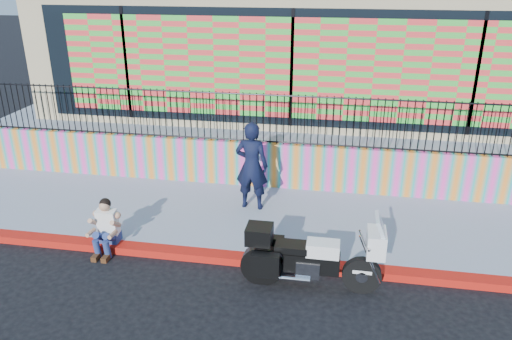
# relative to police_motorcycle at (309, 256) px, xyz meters

# --- Properties ---
(ground) EXTENTS (90.00, 90.00, 0.00)m
(ground) POSITION_rel_police_motorcycle_xyz_m (-0.86, 0.53, -0.61)
(ground) COLOR black
(ground) RESTS_ON ground
(red_curb) EXTENTS (16.00, 0.30, 0.15)m
(red_curb) POSITION_rel_police_motorcycle_xyz_m (-0.86, 0.53, -0.54)
(red_curb) COLOR red
(red_curb) RESTS_ON ground
(sidewalk) EXTENTS (16.00, 3.00, 0.15)m
(sidewalk) POSITION_rel_police_motorcycle_xyz_m (-0.86, 2.18, -0.54)
(sidewalk) COLOR #8B95A7
(sidewalk) RESTS_ON ground
(mural_wall) EXTENTS (16.00, 0.20, 1.10)m
(mural_wall) POSITION_rel_police_motorcycle_xyz_m (-0.86, 3.78, 0.09)
(mural_wall) COLOR #FF43B1
(mural_wall) RESTS_ON sidewalk
(metal_fence) EXTENTS (15.80, 0.04, 1.20)m
(metal_fence) POSITION_rel_police_motorcycle_xyz_m (-0.86, 3.78, 1.24)
(metal_fence) COLOR black
(metal_fence) RESTS_ON mural_wall
(elevated_platform) EXTENTS (16.00, 10.00, 1.25)m
(elevated_platform) POSITION_rel_police_motorcycle_xyz_m (-0.86, 8.88, 0.01)
(elevated_platform) COLOR #8B95A7
(elevated_platform) RESTS_ON ground
(storefront_building) EXTENTS (14.00, 8.06, 4.00)m
(storefront_building) POSITION_rel_police_motorcycle_xyz_m (-0.86, 8.66, 2.63)
(storefront_building) COLOR tan
(storefront_building) RESTS_ON elevated_platform
(police_motorcycle) EXTENTS (2.35, 0.78, 1.47)m
(police_motorcycle) POSITION_rel_police_motorcycle_xyz_m (0.00, 0.00, 0.00)
(police_motorcycle) COLOR black
(police_motorcycle) RESTS_ON ground
(police_officer) EXTENTS (0.75, 0.52, 1.97)m
(police_officer) POSITION_rel_police_motorcycle_xyz_m (-1.45, 2.57, 0.52)
(police_officer) COLOR black
(police_officer) RESTS_ON sidewalk
(seated_man) EXTENTS (0.54, 0.71, 1.06)m
(seated_man) POSITION_rel_police_motorcycle_xyz_m (-3.91, 0.43, -0.16)
(seated_man) COLOR navy
(seated_man) RESTS_ON ground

